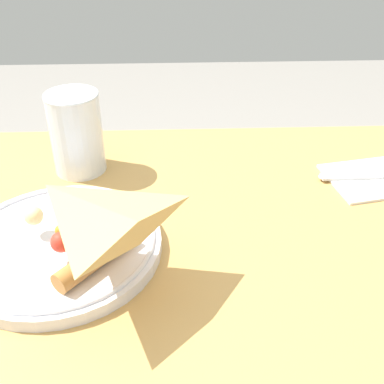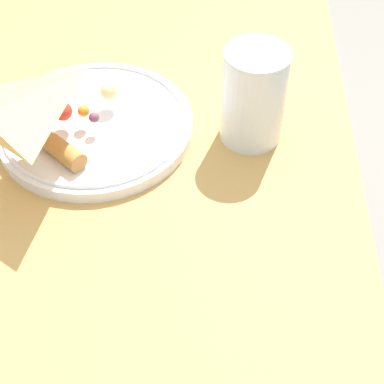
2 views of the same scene
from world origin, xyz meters
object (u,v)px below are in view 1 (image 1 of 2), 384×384
at_px(plate_pizza, 59,243).
at_px(napkin_folded, 383,177).
at_px(milk_glass, 76,134).
at_px(dining_table, 164,328).

height_order(plate_pizza, napkin_folded, plate_pizza).
bearing_deg(plate_pizza, napkin_folded, -161.50).
height_order(milk_glass, napkin_folded, milk_glass).
bearing_deg(napkin_folded, milk_glass, -5.75).
bearing_deg(dining_table, milk_glass, -58.63).
relative_size(plate_pizza, milk_glass, 2.00).
distance_m(dining_table, plate_pizza, 0.19).
xyz_separation_m(dining_table, milk_glass, (0.13, -0.21, 0.19)).
relative_size(plate_pizza, napkin_folded, 1.35).
height_order(dining_table, napkin_folded, napkin_folded).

